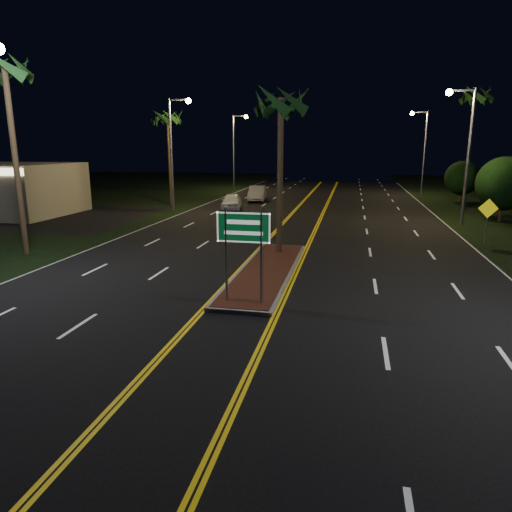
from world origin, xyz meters
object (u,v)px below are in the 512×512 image
(palm_left_near, at_px, (5,71))
(palm_right_far, at_px, (475,97))
(streetlight_left_far, at_px, (236,143))
(car_near, at_px, (232,200))
(streetlight_right_mid, at_px, (464,141))
(warning_sign, at_px, (488,215))
(shrub_far, at_px, (462,178))
(car_far, at_px, (257,192))
(streetlight_left_mid, at_px, (175,142))
(palm_median, at_px, (281,103))
(median_island, at_px, (266,271))
(palm_left_far, at_px, (168,118))
(shrub_mid, at_px, (504,184))
(highway_sign, at_px, (243,236))
(streetlight_right_far, at_px, (422,143))

(palm_left_near, xyz_separation_m, palm_right_far, (25.30, 22.00, 0.46))
(streetlight_left_far, bearing_deg, car_near, -77.30)
(streetlight_right_mid, height_order, warning_sign, streetlight_right_mid)
(shrub_far, relative_size, car_far, 0.77)
(streetlight_left_mid, height_order, palm_median, streetlight_left_mid)
(streetlight_right_mid, bearing_deg, median_island, -125.28)
(palm_left_far, xyz_separation_m, palm_right_far, (25.60, 2.00, 1.40))
(streetlight_left_mid, bearing_deg, streetlight_left_far, 90.00)
(palm_left_near, bearing_deg, palm_left_far, 90.86)
(median_island, distance_m, streetlight_left_far, 38.89)
(shrub_mid, bearing_deg, highway_sign, -123.44)
(palm_median, bearing_deg, car_far, 104.36)
(palm_left_near, bearing_deg, car_near, 72.50)
(highway_sign, bearing_deg, median_island, 90.00)
(highway_sign, bearing_deg, streetlight_left_far, 104.44)
(streetlight_right_far, distance_m, warning_sign, 26.92)
(palm_left_near, relative_size, shrub_far, 2.47)
(median_island, height_order, streetlight_left_mid, streetlight_left_mid)
(median_island, distance_m, streetlight_left_mid, 20.80)
(car_far, height_order, warning_sign, warning_sign)
(shrub_far, bearing_deg, palm_right_far, -99.46)
(streetlight_right_far, height_order, car_far, streetlight_right_far)
(median_island, xyz_separation_m, shrub_mid, (14.00, 17.00, 2.64))
(streetlight_left_mid, relative_size, shrub_mid, 1.95)
(streetlight_right_mid, distance_m, shrub_mid, 4.90)
(highway_sign, xyz_separation_m, warning_sign, (10.80, 12.59, -0.77))
(car_far, relative_size, warning_sign, 2.05)
(highway_sign, distance_m, streetlight_left_mid, 23.93)
(palm_median, distance_m, shrub_far, 29.41)
(median_island, distance_m, warning_sign, 13.76)
(highway_sign, distance_m, palm_left_far, 28.77)
(median_island, bearing_deg, palm_left_far, 121.36)
(palm_median, distance_m, shrub_mid, 19.97)
(streetlight_left_mid, xyz_separation_m, streetlight_right_far, (21.23, 18.00, 0.00))
(streetlight_right_far, distance_m, shrub_mid, 18.55)
(median_island, relative_size, palm_right_far, 1.00)
(highway_sign, height_order, streetlight_right_mid, streetlight_right_mid)
(shrub_mid, relative_size, warning_sign, 1.84)
(streetlight_left_far, height_order, shrub_far, streetlight_left_far)
(car_near, bearing_deg, car_far, 73.22)
(streetlight_right_mid, xyz_separation_m, car_far, (-16.41, 11.15, -4.80))
(streetlight_right_mid, distance_m, streetlight_right_far, 20.00)
(palm_left_far, height_order, warning_sign, palm_left_far)
(palm_left_near, relative_size, car_far, 1.90)
(streetlight_left_far, relative_size, streetlight_right_far, 1.00)
(median_island, xyz_separation_m, palm_left_near, (-12.50, 1.00, 8.60))
(shrub_mid, bearing_deg, streetlight_left_mid, 180.00)
(highway_sign, distance_m, shrub_far, 35.96)
(shrub_mid, height_order, car_near, shrub_mid)
(streetlight_left_mid, bearing_deg, warning_sign, -21.91)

